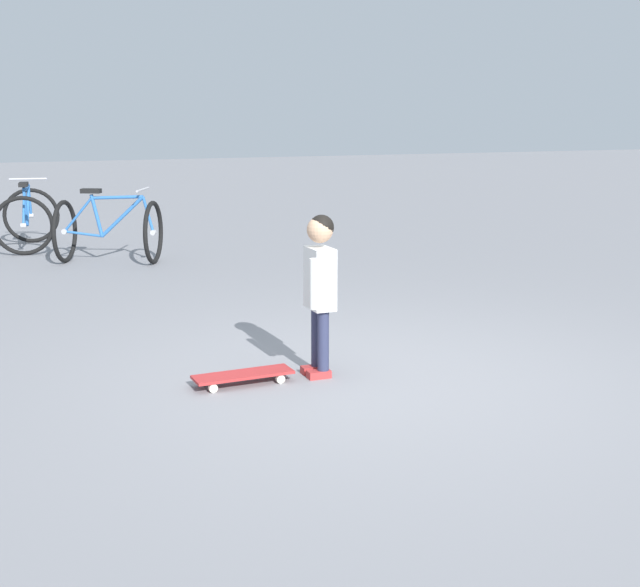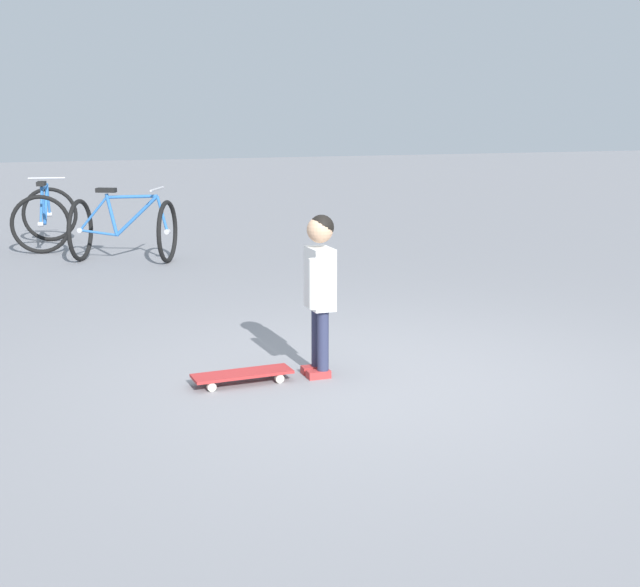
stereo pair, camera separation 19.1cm
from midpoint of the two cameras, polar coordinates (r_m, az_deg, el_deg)
name	(u,v)px [view 2 (the right image)]	position (r m, az deg, el deg)	size (l,w,h in m)	color
ground_plane	(379,381)	(5.66, 4.82, -5.70)	(50.00, 50.00, 0.00)	gray
child_person	(320,277)	(5.60, 0.96, 1.06)	(0.22, 0.37, 1.06)	#2D3351
skateboard	(242,375)	(5.58, -4.13, -5.32)	(0.65, 0.23, 0.07)	#B22D2D
bicycle_near	(123,229)	(10.12, -12.22, 4.16)	(1.27, 1.10, 0.85)	black
bicycle_mid	(45,217)	(11.46, -17.09, 4.80)	(0.85, 1.16, 0.85)	black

